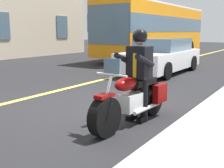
# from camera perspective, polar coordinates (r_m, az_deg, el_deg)

# --- Properties ---
(ground_plane) EXTENTS (80.00, 80.00, 0.00)m
(ground_plane) POSITION_cam_1_polar(r_m,az_deg,el_deg) (6.28, -3.03, -4.81)
(ground_plane) COLOR black
(lane_center_stripe) EXTENTS (60.00, 0.16, 0.01)m
(lane_center_stripe) POSITION_cam_1_polar(r_m,az_deg,el_deg) (7.61, -15.23, -2.36)
(lane_center_stripe) COLOR #E5DB4C
(lane_center_stripe) RESTS_ON ground_plane
(motorcycle_main) EXTENTS (2.22, 0.66, 1.26)m
(motorcycle_main) POSITION_cam_1_polar(r_m,az_deg,el_deg) (5.12, 4.38, -3.20)
(motorcycle_main) COLOR black
(motorcycle_main) RESTS_ON ground_plane
(rider_main) EXTENTS (0.64, 0.57, 1.74)m
(rider_main) POSITION_cam_1_polar(r_m,az_deg,el_deg) (5.17, 5.57, 3.51)
(rider_main) COLOR black
(rider_main) RESTS_ON ground_plane
(bus_far) EXTENTS (11.05, 2.70, 3.30)m
(bus_far) POSITION_cam_1_polar(r_m,az_deg,el_deg) (18.37, 9.08, 11.27)
(bus_far) COLOR orange
(bus_far) RESTS_ON ground_plane
(car_silver) EXTENTS (4.60, 1.92, 1.40)m
(car_silver) POSITION_cam_1_polar(r_m,az_deg,el_deg) (11.56, 10.16, 5.70)
(car_silver) COLOR white
(car_silver) RESTS_ON ground_plane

